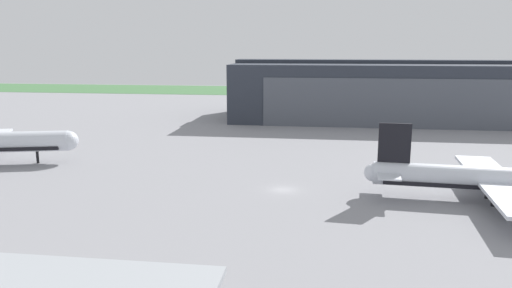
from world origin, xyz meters
TOP-DOWN VIEW (x-y plane):
  - ground_plane at (0.00, 0.00)m, footprint 440.00×440.00m
  - grass_field_strip at (0.00, 188.35)m, footprint 440.00×56.00m
  - maintenance_hangar at (24.80, 87.85)m, footprint 96.00×40.73m
  - airliner_near_right at (34.42, -2.44)m, footprint 42.50×35.28m

SIDE VIEW (x-z plane):
  - ground_plane at x=0.00m, z-range 0.00..0.00m
  - grass_field_strip at x=0.00m, z-range 0.00..0.08m
  - airliner_near_right at x=34.42m, z-range -2.39..9.77m
  - maintenance_hangar at x=24.80m, z-range -0.46..19.41m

